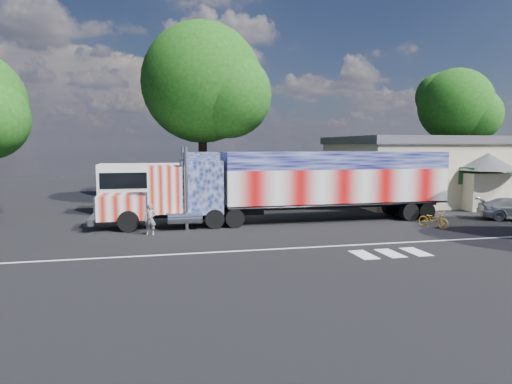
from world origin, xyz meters
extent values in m
plane|color=black|center=(0.00, 0.00, 0.00)|extent=(100.00, 100.00, 0.00)
cube|color=silver|center=(0.00, -3.00, 0.01)|extent=(30.00, 0.15, 0.01)
cube|color=silver|center=(2.80, -4.80, 0.01)|extent=(0.70, 1.60, 0.01)
cube|color=silver|center=(4.00, -4.80, 0.01)|extent=(0.70, 1.60, 0.01)
cube|color=silver|center=(5.20, -4.80, 0.01)|extent=(0.70, 1.60, 0.01)
cube|color=black|center=(-4.02, 3.72, 0.71)|extent=(9.07, 1.01, 0.30)
cube|color=#DE897F|center=(-7.24, 3.72, 1.21)|extent=(2.62, 2.22, 1.31)
cube|color=silver|center=(-8.60, 3.72, 1.21)|extent=(0.12, 1.91, 1.17)
cube|color=silver|center=(-8.80, 3.72, 0.55)|extent=(0.30, 2.52, 0.36)
cube|color=#DE897F|center=(-5.03, 3.72, 2.12)|extent=(1.81, 2.52, 2.52)
cube|color=black|center=(-5.88, 3.72, 2.57)|extent=(0.06, 2.12, 0.91)
cube|color=#495485|center=(-3.01, 3.72, 2.22)|extent=(2.22, 2.52, 2.92)
cube|color=#495485|center=(-3.01, 3.72, 3.88)|extent=(1.81, 2.42, 0.50)
cylinder|color=silver|center=(-3.92, 5.05, 2.22)|extent=(0.20, 0.20, 4.43)
cylinder|color=silver|center=(-3.92, 2.39, 2.22)|extent=(0.20, 0.20, 4.43)
cylinder|color=silver|center=(-4.02, 5.03, 0.65)|extent=(1.81, 0.66, 0.66)
cylinder|color=silver|center=(-4.02, 2.41, 0.65)|extent=(1.81, 0.66, 0.66)
cylinder|color=black|center=(-6.94, 2.62, 0.55)|extent=(1.11, 0.35, 1.11)
cylinder|color=black|center=(-6.94, 4.83, 0.55)|extent=(1.11, 0.35, 1.11)
cylinder|color=black|center=(-2.41, 2.67, 0.52)|extent=(1.05, 0.55, 1.05)
cylinder|color=black|center=(-2.41, 4.78, 0.52)|extent=(1.05, 0.55, 1.05)
cylinder|color=black|center=(-1.30, 2.67, 0.52)|extent=(1.05, 0.55, 1.05)
cylinder|color=black|center=(-1.30, 4.78, 0.52)|extent=(1.05, 0.55, 1.05)
cube|color=black|center=(5.05, 3.72, 0.96)|extent=(13.09, 1.11, 0.30)
cube|color=#D67878|center=(5.05, 3.72, 2.12)|extent=(13.50, 2.62, 2.01)
cube|color=#434889|center=(5.05, 3.72, 3.63)|extent=(13.50, 2.62, 1.01)
cube|color=silver|center=(5.05, 3.72, 1.11)|extent=(13.50, 2.62, 0.12)
cube|color=silver|center=(11.81, 3.72, 2.62)|extent=(0.04, 2.52, 2.92)
cylinder|color=black|center=(9.38, 2.67, 0.52)|extent=(1.05, 0.55, 1.05)
cylinder|color=black|center=(9.38, 4.78, 0.52)|extent=(1.05, 0.55, 1.05)
cylinder|color=black|center=(10.49, 2.67, 0.52)|extent=(1.05, 0.55, 1.05)
cylinder|color=black|center=(10.49, 4.78, 0.52)|extent=(1.05, 0.55, 1.05)
cube|color=white|center=(-3.54, 9.83, 1.64)|extent=(11.24, 2.43, 3.28)
cube|color=black|center=(-3.54, 9.83, 2.25)|extent=(10.86, 2.49, 1.03)
cube|color=black|center=(-3.54, 9.83, 0.42)|extent=(11.24, 2.43, 0.23)
cube|color=black|center=(-9.16, 9.83, 1.78)|extent=(0.06, 2.15, 1.31)
cylinder|color=black|center=(-7.75, 8.65, 0.47)|extent=(0.94, 0.28, 0.94)
cylinder|color=black|center=(-7.75, 11.00, 0.47)|extent=(0.94, 0.28, 0.94)
cylinder|color=black|center=(-0.73, 8.65, 0.47)|extent=(0.94, 0.28, 0.94)
cylinder|color=black|center=(-0.73, 11.00, 0.47)|extent=(0.94, 0.28, 0.94)
cylinder|color=black|center=(0.11, 8.65, 0.47)|extent=(0.94, 0.28, 0.94)
cylinder|color=black|center=(0.11, 11.00, 0.47)|extent=(0.94, 0.28, 0.94)
cube|color=#C5B894|center=(20.00, 11.00, 2.30)|extent=(22.00, 10.00, 4.60)
cube|color=#46464B|center=(20.00, 11.00, 4.90)|extent=(22.40, 10.40, 0.60)
cube|color=#1E5926|center=(12.00, 5.96, 2.40)|extent=(1.60, 0.08, 1.20)
cube|color=#1E5926|center=(16.00, 5.96, 2.40)|extent=(1.60, 0.08, 1.20)
cube|color=#C5B894|center=(17.00, 5.40, 1.30)|extent=(3.00, 1.20, 2.60)
cube|color=#1E5926|center=(17.00, 5.40, 2.90)|extent=(3.40, 1.60, 0.25)
cone|color=#46464B|center=(17.00, 5.40, 3.40)|extent=(4.00, 4.00, 1.20)
imported|color=slate|center=(-5.82, 1.50, 0.79)|extent=(0.63, 0.47, 1.59)
imported|color=gold|center=(9.30, 0.08, 0.47)|extent=(1.34, 1.87, 0.93)
cylinder|color=black|center=(24.37, 19.20, 3.42)|extent=(0.70, 0.70, 6.83)
sphere|color=#1C5414|center=(24.37, 19.20, 8.54)|extent=(7.40, 7.40, 7.40)
sphere|color=#1C5414|center=(25.86, 18.09, 7.56)|extent=(5.18, 5.18, 5.18)
sphere|color=#1C5414|center=(23.26, 20.31, 9.52)|extent=(4.81, 4.81, 4.81)
cylinder|color=black|center=(-1.62, 15.45, 3.81)|extent=(0.70, 0.70, 7.62)
sphere|color=#1C5414|center=(-1.62, 15.45, 9.52)|extent=(9.62, 9.62, 9.62)
sphere|color=#1C5414|center=(0.30, 14.01, 8.43)|extent=(6.73, 6.73, 6.73)
sphere|color=#1C5414|center=(-3.07, 16.89, 10.61)|extent=(6.25, 6.25, 6.25)
camera|label=1|loc=(-5.64, -21.82, 4.49)|focal=32.00mm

